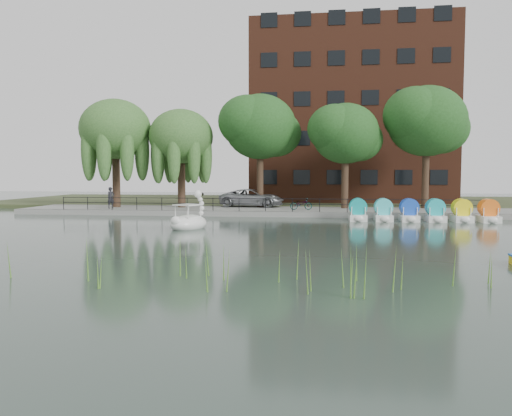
% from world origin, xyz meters
% --- Properties ---
extents(ground_plane, '(120.00, 120.00, 0.00)m').
position_xyz_m(ground_plane, '(0.00, 0.00, 0.00)').
color(ground_plane, '#3E4E48').
extents(promenade, '(40.00, 6.00, 0.40)m').
position_xyz_m(promenade, '(0.00, 16.00, 0.20)').
color(promenade, gray).
rests_on(promenade, ground_plane).
extents(kerb, '(40.00, 0.25, 0.40)m').
position_xyz_m(kerb, '(0.00, 13.05, 0.20)').
color(kerb, gray).
rests_on(kerb, ground_plane).
extents(land_strip, '(60.00, 22.00, 0.36)m').
position_xyz_m(land_strip, '(0.00, 30.00, 0.18)').
color(land_strip, '#47512D').
rests_on(land_strip, ground_plane).
extents(railing, '(32.00, 0.05, 1.00)m').
position_xyz_m(railing, '(0.00, 13.25, 1.15)').
color(railing, black).
rests_on(railing, promenade).
extents(apartment_building, '(20.00, 10.07, 18.00)m').
position_xyz_m(apartment_building, '(7.00, 29.97, 9.36)').
color(apartment_building, '#4C1E16').
rests_on(apartment_building, land_strip).
extents(willow_left, '(5.88, 5.88, 9.01)m').
position_xyz_m(willow_left, '(-13.00, 16.50, 6.87)').
color(willow_left, '#473323').
rests_on(willow_left, promenade).
extents(willow_mid, '(5.32, 5.32, 8.15)m').
position_xyz_m(willow_mid, '(-7.50, 17.00, 6.25)').
color(willow_mid, '#473323').
rests_on(willow_mid, promenade).
extents(broadleaf_center, '(6.00, 6.00, 9.25)m').
position_xyz_m(broadleaf_center, '(-1.00, 18.00, 7.06)').
color(broadleaf_center, '#473323').
rests_on(broadleaf_center, promenade).
extents(broadleaf_right, '(5.40, 5.40, 8.32)m').
position_xyz_m(broadleaf_right, '(6.00, 17.50, 6.39)').
color(broadleaf_right, '#473323').
rests_on(broadleaf_right, promenade).
extents(broadleaf_far, '(6.30, 6.30, 9.71)m').
position_xyz_m(broadleaf_far, '(12.50, 18.50, 7.40)').
color(broadleaf_far, '#473323').
rests_on(broadleaf_far, promenade).
extents(minivan, '(3.14, 6.35, 1.73)m').
position_xyz_m(minivan, '(-1.73, 18.24, 1.27)').
color(minivan, gray).
rests_on(minivan, promenade).
extents(bicycle, '(0.95, 1.81, 1.00)m').
position_xyz_m(bicycle, '(2.56, 15.26, 0.90)').
color(bicycle, gray).
rests_on(bicycle, promenade).
extents(pedestrian, '(0.80, 0.86, 1.98)m').
position_xyz_m(pedestrian, '(-12.75, 14.76, 1.39)').
color(pedestrian, black).
rests_on(pedestrian, promenade).
extents(swan_boat, '(2.62, 3.10, 2.25)m').
position_xyz_m(swan_boat, '(-3.55, 4.75, 0.49)').
color(swan_boat, white).
rests_on(swan_boat, ground_plane).
extents(pedal_boat_row, '(9.65, 1.70, 1.40)m').
position_xyz_m(pedal_boat_row, '(10.85, 11.03, 0.61)').
color(pedal_boat_row, white).
rests_on(pedal_boat_row, ground_plane).
extents(reed_bank, '(24.00, 2.40, 1.20)m').
position_xyz_m(reed_bank, '(2.00, -9.50, 0.60)').
color(reed_bank, '#669938').
rests_on(reed_bank, ground_plane).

